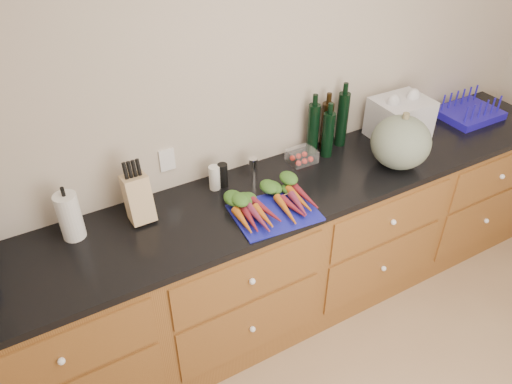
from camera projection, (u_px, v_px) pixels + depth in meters
wall_back at (266, 100)px, 2.69m from camera, size 4.10×0.05×2.60m
cabinets at (292, 251)px, 2.97m from camera, size 3.60×0.64×0.90m
countertop at (295, 187)px, 2.69m from camera, size 3.64×0.62×0.04m
cutting_board at (275, 213)px, 2.47m from camera, size 0.43×0.34×0.01m
carrots at (270, 203)px, 2.49m from camera, size 0.42×0.31×0.06m
squash at (401, 142)px, 2.74m from camera, size 0.33×0.33×0.30m
paper_towel at (70, 216)px, 2.27m from camera, size 0.10×0.10×0.24m
knife_block at (138, 198)px, 2.38m from camera, size 0.12×0.12×0.23m
grinder_salt at (214, 178)px, 2.61m from camera, size 0.06×0.06×0.13m
grinder_pepper at (223, 175)px, 2.63m from camera, size 0.05×0.05×0.13m
canister_chrome at (253, 167)px, 2.71m from camera, size 0.05×0.05×0.11m
tomato_box at (302, 156)px, 2.84m from camera, size 0.16×0.12×0.07m
bottles at (328, 127)px, 2.88m from camera, size 0.28×0.14×0.33m
grocery_bag at (400, 118)px, 3.02m from camera, size 0.34×0.27×0.24m
dish_rack at (469, 111)px, 3.28m from camera, size 0.38×0.31×0.15m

